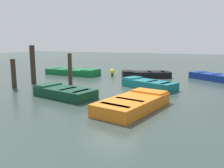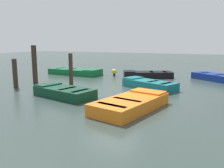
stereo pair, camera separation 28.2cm
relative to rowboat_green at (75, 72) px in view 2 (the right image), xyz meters
name	(u,v)px [view 2 (the right image)]	position (x,y,z in m)	size (l,w,h in m)	color
ground_plane	(112,91)	(4.15, 4.96, -0.22)	(80.00, 80.00, 0.00)	#33423D
rowboat_green	(75,72)	(0.00, 0.00, 0.00)	(1.56, 3.96, 0.46)	#0F602D
rowboat_black	(147,74)	(-0.81, 5.16, 0.00)	(2.44, 3.33, 0.46)	black
rowboat_orange	(131,103)	(6.59, 6.89, 0.00)	(3.35, 1.99, 0.46)	orange
rowboat_dark_green	(64,92)	(6.09, 3.63, 0.00)	(1.72, 2.90, 0.46)	#0C3823
rowboat_teal	(149,84)	(2.72, 6.35, 0.00)	(2.04, 3.00, 0.46)	#14666B
mooring_piling_mid_left	(71,70)	(3.99, 2.50, 0.65)	(0.21, 0.21, 1.74)	#33281E
mooring_piling_far_right	(15,73)	(5.48, 0.10, 0.52)	(0.24, 0.24, 1.48)	#33281E
mooring_piling_near_left	(35,64)	(4.03, 0.04, 0.85)	(0.28, 0.28, 2.14)	#33281E
marker_buoy	(114,72)	(-0.64, 2.81, 0.07)	(0.36, 0.36, 0.48)	#262626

